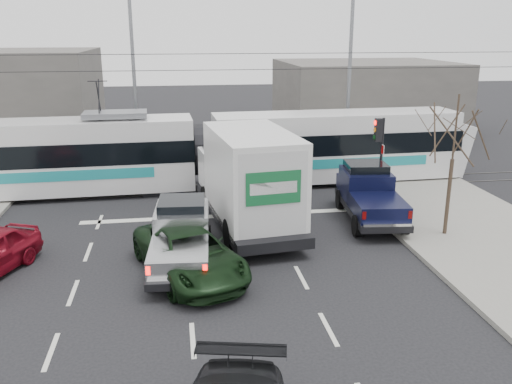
{
  "coord_description": "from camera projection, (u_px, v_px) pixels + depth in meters",
  "views": [
    {
      "loc": [
        -1.9,
        -14.64,
        7.23
      ],
      "look_at": [
        0.79,
        3.22,
        1.8
      ],
      "focal_mm": 38.0,
      "sensor_mm": 36.0,
      "label": 1
    }
  ],
  "objects": [
    {
      "name": "ground",
      "position": [
        246.0,
        281.0,
        16.22
      ],
      "size": [
        120.0,
        120.0,
        0.0
      ],
      "primitive_type": "plane",
      "color": "black",
      "rests_on": "ground"
    },
    {
      "name": "rails",
      "position": [
        218.0,
        188.0,
        25.68
      ],
      "size": [
        60.0,
        1.6,
        0.03
      ],
      "primitive_type": "cube",
      "color": "#33302D",
      "rests_on": "ground"
    },
    {
      "name": "building_right",
      "position": [
        364.0,
        96.0,
        39.93
      ],
      "size": [
        12.0,
        10.0,
        5.0
      ],
      "primitive_type": "cube",
      "color": "#635D5A",
      "rests_on": "ground"
    },
    {
      "name": "bare_tree",
      "position": [
        455.0,
        134.0,
        18.57
      ],
      "size": [
        2.4,
        2.4,
        5.0
      ],
      "color": "#47382B",
      "rests_on": "ground"
    },
    {
      "name": "traffic_signal",
      "position": [
        379.0,
        142.0,
        22.5
      ],
      "size": [
        0.44,
        0.44,
        3.6
      ],
      "color": "black",
      "rests_on": "ground"
    },
    {
      "name": "street_lamp_near",
      "position": [
        346.0,
        71.0,
        29.04
      ],
      "size": [
        2.38,
        0.25,
        9.0
      ],
      "color": "slate",
      "rests_on": "ground"
    },
    {
      "name": "street_lamp_far",
      "position": [
        130.0,
        70.0,
        29.3
      ],
      "size": [
        2.38,
        0.25,
        9.0
      ],
      "color": "slate",
      "rests_on": "ground"
    },
    {
      "name": "catenary",
      "position": [
        217.0,
        106.0,
        24.57
      ],
      "size": [
        60.0,
        0.2,
        7.0
      ],
      "color": "black",
      "rests_on": "ground"
    },
    {
      "name": "tram",
      "position": [
        202.0,
        151.0,
        25.24
      ],
      "size": [
        24.94,
        3.39,
        5.08
      ],
      "rotation": [
        0.0,
        0.0,
        0.04
      ],
      "color": "silver",
      "rests_on": "ground"
    },
    {
      "name": "silver_pickup",
      "position": [
        182.0,
        234.0,
        17.39
      ],
      "size": [
        2.14,
        5.27,
        1.88
      ],
      "rotation": [
        0.0,
        0.0,
        -0.07
      ],
      "color": "black",
      "rests_on": "ground"
    },
    {
      "name": "box_truck",
      "position": [
        248.0,
        179.0,
        20.2
      ],
      "size": [
        3.47,
        7.81,
        3.78
      ],
      "rotation": [
        0.0,
        0.0,
        0.12
      ],
      "color": "black",
      "rests_on": "ground"
    },
    {
      "name": "navy_pickup",
      "position": [
        369.0,
        193.0,
        21.32
      ],
      "size": [
        2.38,
        5.19,
        2.12
      ],
      "rotation": [
        0.0,
        0.0,
        -0.1
      ],
      "color": "black",
      "rests_on": "ground"
    },
    {
      "name": "green_car",
      "position": [
        189.0,
        253.0,
        16.46
      ],
      "size": [
        3.86,
        5.53,
        1.4
      ],
      "primitive_type": "imported",
      "rotation": [
        0.0,
        0.0,
        0.34
      ],
      "color": "black",
      "rests_on": "ground"
    }
  ]
}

